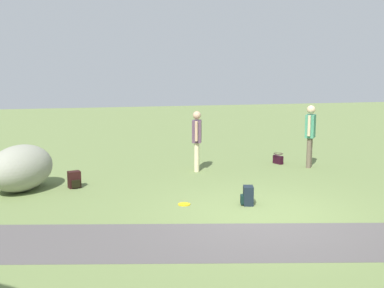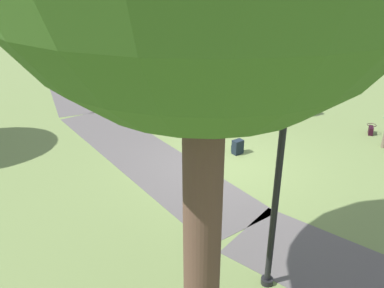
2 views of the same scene
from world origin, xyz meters
The scene contains 10 objects.
ground_plane centered at (0.00, 0.00, 0.00)m, with size 48.00×48.00×0.00m, color olive.
footpath_segment_mid centered at (1.91, 1.06, 0.00)m, with size 8.20×3.38×0.01m.
footpath_segment_far centered at (9.46, -1.41, 0.00)m, with size 8.03×5.01×0.01m.
lamp_post centered at (-3.11, 2.82, 2.19)m, with size 0.28×0.28×3.55m.
lawn_boulder centered at (4.87, -2.99, 0.54)m, with size 1.95×2.14×1.07m.
man_near_boulder centered at (0.43, -4.15, 0.95)m, with size 0.33×0.50×1.65m.
handbag_on_grass centered at (-2.12, -4.59, 0.14)m, with size 0.36×0.36×0.31m.
backpack_by_boulder centered at (3.68, -3.00, 0.19)m, with size 0.33×0.32×0.40m.
spare_backpack_on_lawn centered at (0.11, -0.76, 0.19)m, with size 0.31×0.32×0.40m.
frisbee_on_grass centered at (1.41, -1.05, 0.01)m, with size 0.26×0.26×0.02m.
Camera 2 is at (-5.47, 7.24, 4.79)m, focal length 36.60 mm.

